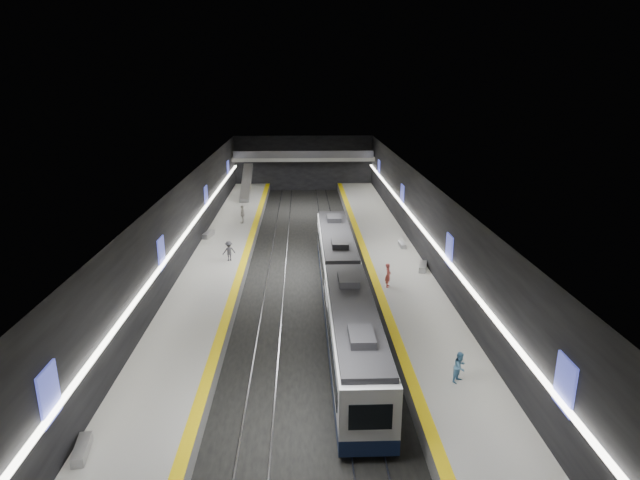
{
  "coord_description": "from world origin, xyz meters",
  "views": [
    {
      "loc": [
        -0.28,
        -42.97,
        15.97
      ],
      "look_at": [
        1.28,
        2.28,
        2.2
      ],
      "focal_mm": 30.0,
      "sensor_mm": 36.0,
      "label": 1
    }
  ],
  "objects_px": {
    "escalator": "(246,183)",
    "passenger_left_b": "(229,251)",
    "bench_left_near": "(82,450)",
    "bench_right_near": "(423,267)",
    "train": "(343,287)",
    "passenger_left_a": "(242,214)",
    "passenger_right_a": "(388,275)",
    "passenger_right_b": "(460,367)",
    "bench_right_far": "(402,245)",
    "bench_left_far": "(208,235)"
  },
  "relations": [
    {
      "from": "bench_left_far",
      "to": "bench_right_far",
      "type": "height_order",
      "value": "bench_left_far"
    },
    {
      "from": "train",
      "to": "bench_left_near",
      "type": "xyz_separation_m",
      "value": [
        -12.0,
        -15.22,
        -0.97
      ]
    },
    {
      "from": "escalator",
      "to": "bench_left_near",
      "type": "xyz_separation_m",
      "value": [
        -2.0,
        -50.02,
        -1.67
      ]
    },
    {
      "from": "escalator",
      "to": "bench_right_far",
      "type": "distance_m",
      "value": 27.64
    },
    {
      "from": "bench_right_far",
      "to": "bench_right_near",
      "type": "bearing_deg",
      "value": -86.52
    },
    {
      "from": "bench_right_far",
      "to": "passenger_left_b",
      "type": "relative_size",
      "value": 0.93
    },
    {
      "from": "passenger_right_b",
      "to": "passenger_left_b",
      "type": "xyz_separation_m",
      "value": [
        -14.23,
        19.46,
        0.03
      ]
    },
    {
      "from": "passenger_left_a",
      "to": "passenger_left_b",
      "type": "bearing_deg",
      "value": 4.35
    },
    {
      "from": "bench_right_far",
      "to": "bench_left_near",
      "type": "bearing_deg",
      "value": -125.46
    },
    {
      "from": "bench_left_far",
      "to": "passenger_left_b",
      "type": "bearing_deg",
      "value": -56.4
    },
    {
      "from": "train",
      "to": "passenger_right_b",
      "type": "relative_size",
      "value": 18.16
    },
    {
      "from": "bench_left_far",
      "to": "bench_right_near",
      "type": "relative_size",
      "value": 1.02
    },
    {
      "from": "bench_left_far",
      "to": "passenger_right_b",
      "type": "relative_size",
      "value": 1.23
    },
    {
      "from": "escalator",
      "to": "passenger_left_b",
      "type": "height_order",
      "value": "escalator"
    },
    {
      "from": "bench_right_near",
      "to": "passenger_left_b",
      "type": "height_order",
      "value": "passenger_left_b"
    },
    {
      "from": "bench_left_near",
      "to": "passenger_left_a",
      "type": "height_order",
      "value": "passenger_left_a"
    },
    {
      "from": "train",
      "to": "passenger_left_a",
      "type": "distance_m",
      "value": 23.41
    },
    {
      "from": "train",
      "to": "escalator",
      "type": "bearing_deg",
      "value": 106.03
    },
    {
      "from": "bench_left_far",
      "to": "train",
      "type": "bearing_deg",
      "value": -42.57
    },
    {
      "from": "passenger_left_b",
      "to": "passenger_left_a",
      "type": "bearing_deg",
      "value": -113.54
    },
    {
      "from": "passenger_left_b",
      "to": "bench_right_near",
      "type": "bearing_deg",
      "value": 145.98
    },
    {
      "from": "bench_left_near",
      "to": "bench_right_far",
      "type": "relative_size",
      "value": 1.15
    },
    {
      "from": "train",
      "to": "bench_right_near",
      "type": "height_order",
      "value": "train"
    },
    {
      "from": "bench_right_near",
      "to": "passenger_right_b",
      "type": "relative_size",
      "value": 1.21
    },
    {
      "from": "bench_right_far",
      "to": "passenger_right_b",
      "type": "height_order",
      "value": "passenger_right_b"
    },
    {
      "from": "bench_left_far",
      "to": "bench_right_far",
      "type": "relative_size",
      "value": 1.27
    },
    {
      "from": "train",
      "to": "bench_right_far",
      "type": "relative_size",
      "value": 18.69
    },
    {
      "from": "passenger_right_b",
      "to": "passenger_left_a",
      "type": "bearing_deg",
      "value": 69.78
    },
    {
      "from": "train",
      "to": "passenger_left_b",
      "type": "bearing_deg",
      "value": 134.47
    },
    {
      "from": "train",
      "to": "bench_right_near",
      "type": "bearing_deg",
      "value": 42.56
    },
    {
      "from": "train",
      "to": "bench_left_near",
      "type": "bearing_deg",
      "value": -128.25
    },
    {
      "from": "bench_left_far",
      "to": "passenger_right_a",
      "type": "height_order",
      "value": "passenger_right_a"
    },
    {
      "from": "escalator",
      "to": "passenger_left_b",
      "type": "xyz_separation_m",
      "value": [
        0.96,
        -25.6,
        -1.04
      ]
    },
    {
      "from": "passenger_right_a",
      "to": "passenger_right_b",
      "type": "relative_size",
      "value": 1.1
    },
    {
      "from": "bench_right_near",
      "to": "passenger_right_a",
      "type": "bearing_deg",
      "value": -117.92
    },
    {
      "from": "escalator",
      "to": "passenger_left_b",
      "type": "relative_size",
      "value": 4.65
    },
    {
      "from": "bench_right_far",
      "to": "passenger_left_a",
      "type": "bearing_deg",
      "value": 148.23
    },
    {
      "from": "train",
      "to": "escalator",
      "type": "xyz_separation_m",
      "value": [
        -10.0,
        34.8,
        0.7
      ]
    },
    {
      "from": "bench_left_far",
      "to": "bench_right_near",
      "type": "height_order",
      "value": "bench_left_far"
    },
    {
      "from": "bench_left_far",
      "to": "bench_right_near",
      "type": "xyz_separation_m",
      "value": [
        19.0,
        -10.0,
        -0.0
      ]
    },
    {
      "from": "train",
      "to": "passenger_right_b",
      "type": "distance_m",
      "value": 11.5
    },
    {
      "from": "passenger_left_b",
      "to": "train",
      "type": "bearing_deg",
      "value": 110.27
    },
    {
      "from": "passenger_right_a",
      "to": "passenger_left_b",
      "type": "bearing_deg",
      "value": 76.46
    },
    {
      "from": "escalator",
      "to": "passenger_left_a",
      "type": "height_order",
      "value": "escalator"
    },
    {
      "from": "bench_left_near",
      "to": "bench_right_near",
      "type": "distance_m",
      "value": 28.8
    },
    {
      "from": "bench_right_far",
      "to": "passenger_right_a",
      "type": "relative_size",
      "value": 0.88
    },
    {
      "from": "bench_right_near",
      "to": "bench_left_far",
      "type": "bearing_deg",
      "value": 167.92
    },
    {
      "from": "bench_right_near",
      "to": "passenger_left_a",
      "type": "relative_size",
      "value": 1.01
    },
    {
      "from": "train",
      "to": "bench_right_near",
      "type": "xyz_separation_m",
      "value": [
        7.0,
        6.43,
        -0.95
      ]
    },
    {
      "from": "bench_right_near",
      "to": "escalator",
      "type": "bearing_deg",
      "value": 136.6
    }
  ]
}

